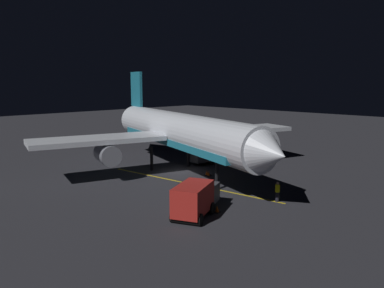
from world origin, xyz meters
name	(u,v)px	position (x,y,z in m)	size (l,w,h in m)	color
ground_plane	(179,173)	(0.00, 0.00, -0.10)	(180.00, 180.00, 0.20)	#28282D
apron_guide_stripe	(188,183)	(2.66, 4.00, 0.00)	(0.24, 21.17, 0.01)	gold
airliner	(177,132)	(-0.17, -0.55, 4.58)	(31.37, 35.28, 11.54)	silver
baggage_truck	(196,199)	(8.79, 11.11, 1.30)	(6.10, 4.29, 2.58)	maroon
catering_truck	(210,153)	(-6.38, -1.10, 1.21)	(5.54, 2.49, 2.35)	silver
ground_crew_worker	(277,192)	(1.43, 13.70, 0.89)	(0.40, 0.40, 1.74)	black
traffic_cone_near_left	(209,174)	(-1.16, 3.42, 0.25)	(0.50, 0.50, 0.55)	#EA590F
traffic_cone_near_right	(207,173)	(-1.28, 3.04, 0.25)	(0.50, 0.50, 0.55)	#EA590F
traffic_cone_under_wing	(217,209)	(7.09, 11.80, 0.25)	(0.50, 0.50, 0.55)	#EA590F
traffic_cone_far	(198,195)	(5.49, 8.20, 0.25)	(0.50, 0.50, 0.55)	#EA590F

